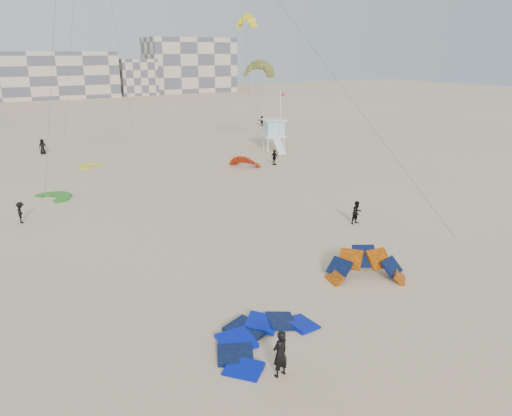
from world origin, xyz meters
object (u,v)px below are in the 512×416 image
kite_ground_orange (366,279)px  lifeguard_tower_near (274,135)px  kite_ground_blue (265,342)px  kitesurfer_main (280,354)px

kite_ground_orange → lifeguard_tower_near: (14.79, 34.55, 1.91)m
kite_ground_orange → lifeguard_tower_near: size_ratio=0.76×
kite_ground_blue → lifeguard_tower_near: 43.71m
kite_ground_blue → kite_ground_orange: (7.92, 2.75, 0.00)m
lifeguard_tower_near → kitesurfer_main: bearing=-106.4°
lifeguard_tower_near → kite_ground_orange: bearing=-99.1°
kite_ground_blue → lifeguard_tower_near: bearing=34.4°
kitesurfer_main → lifeguard_tower_near: lifeguard_tower_near is taller
kite_ground_blue → lifeguard_tower_near: lifeguard_tower_near is taller
kitesurfer_main → lifeguard_tower_near: size_ratio=0.34×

